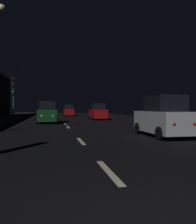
{
  "coord_description": "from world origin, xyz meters",
  "views": [
    {
      "loc": [
        -1.31,
        -2.44,
        1.47
      ],
      "look_at": [
        1.67,
        12.86,
        1.2
      ],
      "focal_mm": 39.42,
      "sensor_mm": 36.0,
      "label": 1
    }
  ],
  "objects_px": {
    "car_distant_taillights": "(69,111)",
    "traffic_light_far_left": "(13,89)",
    "car_parked_right_far": "(98,112)",
    "car_parked_right_near": "(164,118)",
    "car_approaching_headlights": "(47,113)"
  },
  "relations": [
    {
      "from": "car_parked_right_far",
      "to": "car_approaching_headlights",
      "type": "bearing_deg",
      "value": 131.41
    },
    {
      "from": "car_approaching_headlights",
      "to": "car_parked_right_near",
      "type": "distance_m",
      "value": 13.74
    },
    {
      "from": "car_approaching_headlights",
      "to": "car_parked_right_far",
      "type": "height_order",
      "value": "car_approaching_headlights"
    },
    {
      "from": "car_parked_right_near",
      "to": "car_parked_right_far",
      "type": "height_order",
      "value": "car_parked_right_near"
    },
    {
      "from": "traffic_light_far_left",
      "to": "car_distant_taillights",
      "type": "height_order",
      "value": "traffic_light_far_left"
    },
    {
      "from": "car_approaching_headlights",
      "to": "car_parked_right_far",
      "type": "bearing_deg",
      "value": 131.41
    },
    {
      "from": "car_parked_right_near",
      "to": "car_approaching_headlights",
      "type": "bearing_deg",
      "value": 25.81
    },
    {
      "from": "car_approaching_headlights",
      "to": "car_distant_taillights",
      "type": "distance_m",
      "value": 19.27
    },
    {
      "from": "car_distant_taillights",
      "to": "car_parked_right_far",
      "type": "bearing_deg",
      "value": -169.31
    },
    {
      "from": "traffic_light_far_left",
      "to": "car_distant_taillights",
      "type": "distance_m",
      "value": 17.13
    },
    {
      "from": "car_parked_right_near",
      "to": "car_parked_right_far",
      "type": "distance_m",
      "value": 17.64
    },
    {
      "from": "car_distant_taillights",
      "to": "traffic_light_far_left",
      "type": "bearing_deg",
      "value": 155.53
    },
    {
      "from": "car_parked_right_near",
      "to": "car_distant_taillights",
      "type": "xyz_separation_m",
      "value": [
        -2.58,
        31.33,
        -0.03
      ]
    },
    {
      "from": "car_parked_right_near",
      "to": "car_parked_right_far",
      "type": "bearing_deg",
      "value": 0.0
    },
    {
      "from": "traffic_light_far_left",
      "to": "car_parked_right_far",
      "type": "height_order",
      "value": "traffic_light_far_left"
    }
  ]
}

